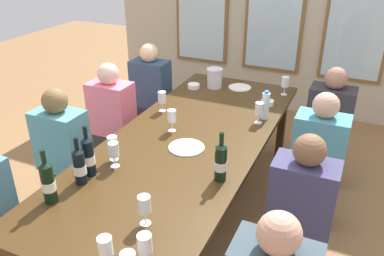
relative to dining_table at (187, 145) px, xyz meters
The scene contains 27 objects.
ground_plane 0.68m from the dining_table, ahead, with size 12.00×12.00×0.00m, color olive.
dining_table is the anchor object (origin of this frame).
white_plate_0 1.17m from the dining_table, 88.67° to the left, with size 0.22×0.22×0.01m, color white.
white_plate_1 0.15m from the dining_table, 67.77° to the right, with size 0.26×0.26×0.01m, color white.
metal_pitcher 1.11m from the dining_table, 100.81° to the left, with size 0.16×0.16×0.19m.
wine_bottle_0 0.79m from the dining_table, 117.82° to the right, with size 0.08×0.08×0.34m.
wine_bottle_1 0.87m from the dining_table, 114.28° to the right, with size 0.08×0.08×0.31m.
wine_bottle_2 0.60m from the dining_table, 44.57° to the right, with size 0.08×0.08×0.33m.
wine_bottle_3 1.09m from the dining_table, 111.37° to the right, with size 0.08×0.08×0.33m.
tasting_bowl_0 1.05m from the dining_table, 111.38° to the left, with size 0.12×0.12×0.04m, color white.
tasting_bowl_1 0.94m from the dining_table, 66.31° to the left, with size 0.11×0.11×0.04m, color white.
water_bottle 0.74m from the dining_table, 53.58° to the left, with size 0.06×0.06×0.24m.
wine_glass_0 1.31m from the dining_table, 81.56° to the right, with size 0.07×0.07×0.17m.
wine_glass_1 0.65m from the dining_table, 49.60° to the left, with size 0.07×0.07×0.17m.
wine_glass_2 0.60m from the dining_table, 124.47° to the right, with size 0.07×0.07×0.17m.
wine_glass_3 0.58m from the dining_table, 137.58° to the left, with size 0.07×0.07×0.17m.
wine_glass_4 1.26m from the dining_table, 74.06° to the right, with size 0.07×0.07×0.17m.
wine_glass_6 1.27m from the dining_table, 68.51° to the left, with size 0.07×0.07×0.17m.
wine_glass_7 0.63m from the dining_table, 116.50° to the right, with size 0.07×0.07×0.17m.
wine_glass_8 0.25m from the dining_table, 156.96° to the left, with size 0.07×0.07×0.17m.
wine_glass_9 0.99m from the dining_table, 78.37° to the right, with size 0.07×0.07×0.17m.
seated_person_0 0.97m from the dining_table, 159.95° to the left, with size 0.38×0.24×1.11m.
seated_person_1 0.99m from the dining_table, 23.16° to the left, with size 0.38×0.24×1.11m.
seated_person_4 0.97m from the dining_table, 159.68° to the right, with size 0.38×0.24×1.11m.
seated_person_5 0.97m from the dining_table, 18.96° to the right, with size 0.38×0.24×1.11m.
seated_person_6 1.38m from the dining_table, 131.00° to the left, with size 0.38×0.24×1.11m.
seated_person_7 1.37m from the dining_table, 48.33° to the left, with size 0.38×0.24×1.11m.
Camera 1 is at (1.09, -2.35, 2.13)m, focal length 37.09 mm.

